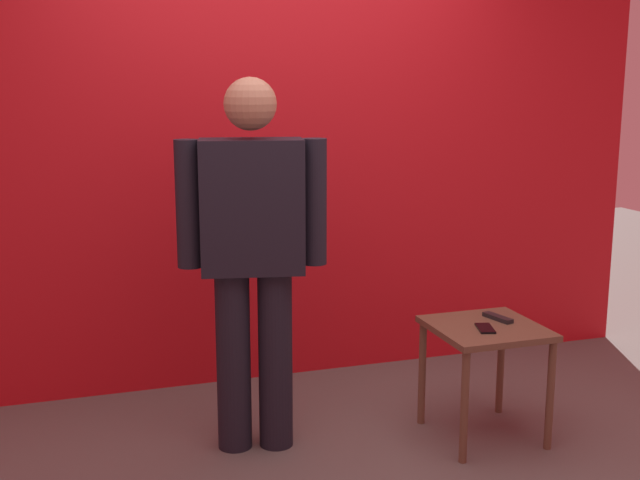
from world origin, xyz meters
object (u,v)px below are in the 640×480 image
side_table (486,343)px  tv_remote (498,318)px  cell_phone (485,328)px  standing_person (253,247)px

side_table → tv_remote: 0.15m
side_table → cell_phone: size_ratio=3.86×
tv_remote → side_table: bearing=-160.3°
standing_person → tv_remote: bearing=-8.2°
side_table → tv_remote: size_ratio=3.27×
standing_person → cell_phone: (1.03, -0.28, -0.40)m
side_table → cell_phone: cell_phone is taller
standing_person → cell_phone: 1.14m
cell_phone → tv_remote: tv_remote is taller
standing_person → side_table: (1.07, -0.23, -0.49)m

